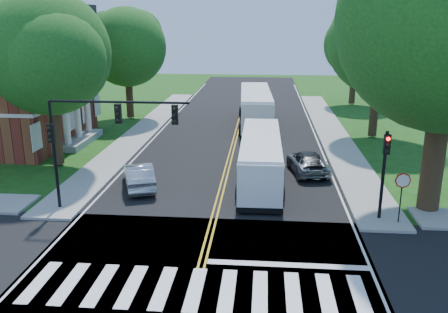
# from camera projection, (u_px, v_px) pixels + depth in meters

# --- Properties ---
(ground) EXTENTS (140.00, 140.00, 0.00)m
(ground) POSITION_uv_depth(u_px,v_px,m) (197.00, 282.00, 18.04)
(ground) COLOR #1A4010
(ground) RESTS_ON ground
(road) EXTENTS (14.00, 96.00, 0.01)m
(road) POSITION_uv_depth(u_px,v_px,m) (231.00, 153.00, 35.25)
(road) COLOR black
(road) RESTS_ON ground
(cross_road) EXTENTS (60.00, 12.00, 0.01)m
(cross_road) POSITION_uv_depth(u_px,v_px,m) (197.00, 282.00, 18.03)
(cross_road) COLOR black
(cross_road) RESTS_ON ground
(center_line) EXTENTS (0.36, 70.00, 0.01)m
(center_line) POSITION_uv_depth(u_px,v_px,m) (235.00, 140.00, 39.07)
(center_line) COLOR gold
(center_line) RESTS_ON road
(edge_line_w) EXTENTS (0.12, 70.00, 0.01)m
(edge_line_w) POSITION_uv_depth(u_px,v_px,m) (154.00, 138.00, 39.64)
(edge_line_w) COLOR silver
(edge_line_w) RESTS_ON road
(edge_line_e) EXTENTS (0.12, 70.00, 0.01)m
(edge_line_e) POSITION_uv_depth(u_px,v_px,m) (318.00, 142.00, 38.51)
(edge_line_e) COLOR silver
(edge_line_e) RESTS_ON road
(crosswalk) EXTENTS (12.60, 3.00, 0.01)m
(crosswalk) POSITION_uv_depth(u_px,v_px,m) (195.00, 289.00, 17.55)
(crosswalk) COLOR silver
(crosswalk) RESTS_ON road
(stop_bar) EXTENTS (6.60, 0.40, 0.01)m
(stop_bar) POSITION_uv_depth(u_px,v_px,m) (288.00, 265.00, 19.27)
(stop_bar) COLOR silver
(stop_bar) RESTS_ON road
(sidewalk_nw) EXTENTS (2.60, 40.00, 0.15)m
(sidewalk_nw) POSITION_uv_depth(u_px,v_px,m) (145.00, 129.00, 42.62)
(sidewalk_nw) COLOR gray
(sidewalk_nw) RESTS_ON ground
(sidewalk_ne) EXTENTS (2.60, 40.00, 0.15)m
(sidewalk_ne) POSITION_uv_depth(u_px,v_px,m) (332.00, 133.00, 41.24)
(sidewalk_ne) COLOR gray
(sidewalk_ne) RESTS_ON ground
(tree_west_near) EXTENTS (8.00, 8.00, 11.40)m
(tree_west_near) POSITION_uv_depth(u_px,v_px,m) (48.00, 53.00, 30.28)
(tree_west_near) COLOR #382816
(tree_west_near) RESTS_ON ground
(tree_west_far) EXTENTS (7.60, 7.60, 10.67)m
(tree_west_far) POSITION_uv_depth(u_px,v_px,m) (127.00, 47.00, 45.69)
(tree_west_far) COLOR #382816
(tree_west_far) RESTS_ON ground
(tree_east_mid) EXTENTS (8.40, 8.40, 11.93)m
(tree_east_mid) POSITION_uv_depth(u_px,v_px,m) (380.00, 42.00, 37.84)
(tree_east_mid) COLOR #382816
(tree_east_mid) RESTS_ON ground
(tree_east_far) EXTENTS (7.20, 7.20, 10.34)m
(tree_east_far) POSITION_uv_depth(u_px,v_px,m) (356.00, 44.00, 53.34)
(tree_east_far) COLOR #382816
(tree_east_far) RESTS_ON ground
(signal_nw) EXTENTS (7.15, 0.46, 5.66)m
(signal_nw) POSITION_uv_depth(u_px,v_px,m) (97.00, 129.00, 23.44)
(signal_nw) COLOR black
(signal_nw) RESTS_ON ground
(signal_ne) EXTENTS (0.30, 0.46, 4.40)m
(signal_ne) POSITION_uv_depth(u_px,v_px,m) (385.00, 164.00, 22.69)
(signal_ne) COLOR black
(signal_ne) RESTS_ON ground
(stop_sign) EXTENTS (0.76, 0.08, 2.53)m
(stop_sign) POSITION_uv_depth(u_px,v_px,m) (402.00, 186.00, 22.44)
(stop_sign) COLOR black
(stop_sign) RESTS_ON ground
(bus_lead) EXTENTS (2.73, 10.99, 2.83)m
(bus_lead) POSITION_uv_depth(u_px,v_px,m) (261.00, 158.00, 28.83)
(bus_lead) COLOR white
(bus_lead) RESTS_ON road
(bus_follow) EXTENTS (3.51, 12.70, 3.26)m
(bus_follow) POSITION_uv_depth(u_px,v_px,m) (256.00, 107.00, 44.05)
(bus_follow) COLOR white
(bus_follow) RESTS_ON road
(hatchback) EXTENTS (2.98, 4.75, 1.48)m
(hatchback) POSITION_uv_depth(u_px,v_px,m) (139.00, 176.00, 27.92)
(hatchback) COLOR #ABADB2
(hatchback) RESTS_ON road
(suv) EXTENTS (2.83, 4.84, 1.26)m
(suv) POSITION_uv_depth(u_px,v_px,m) (308.00, 163.00, 30.70)
(suv) COLOR #A7A8AE
(suv) RESTS_ON road
(dark_sedan) EXTENTS (2.41, 4.76, 1.32)m
(dark_sedan) POSITION_uv_depth(u_px,v_px,m) (308.00, 161.00, 31.02)
(dark_sedan) COLOR black
(dark_sedan) RESTS_ON road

